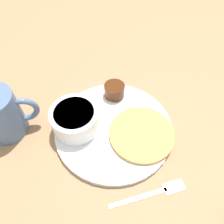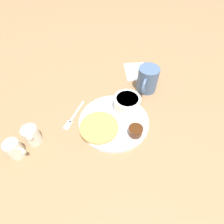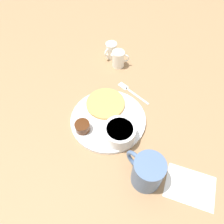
{
  "view_description": "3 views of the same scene",
  "coord_description": "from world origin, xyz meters",
  "px_view_note": "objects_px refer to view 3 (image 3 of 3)",
  "views": [
    {
      "loc": [
        0.16,
        0.19,
        0.39
      ],
      "look_at": [
        -0.01,
        -0.02,
        0.03
      ],
      "focal_mm": 35.0,
      "sensor_mm": 36.0,
      "label": 1
    },
    {
      "loc": [
        -0.37,
        0.02,
        0.5
      ],
      "look_at": [
        0.01,
        0.01,
        0.05
      ],
      "focal_mm": 28.0,
      "sensor_mm": 36.0,
      "label": 2
    },
    {
      "loc": [
        0.16,
        -0.37,
        0.6
      ],
      "look_at": [
        0.01,
        0.01,
        0.04
      ],
      "focal_mm": 35.0,
      "sensor_mm": 36.0,
      "label": 3
    }
  ],
  "objects_px": {
    "creamer_pitcher_far": "(111,50)",
    "plate": "(108,120)",
    "fork": "(130,91)",
    "bowl": "(120,132)",
    "creamer_pitcher_near": "(118,59)",
    "coffee_mug": "(147,172)"
  },
  "relations": [
    {
      "from": "plate",
      "to": "fork",
      "type": "distance_m",
      "value": 0.15
    },
    {
      "from": "plate",
      "to": "bowl",
      "type": "distance_m",
      "value": 0.08
    },
    {
      "from": "bowl",
      "to": "fork",
      "type": "xyz_separation_m",
      "value": [
        -0.03,
        0.2,
        -0.04
      ]
    },
    {
      "from": "creamer_pitcher_near",
      "to": "fork",
      "type": "relative_size",
      "value": 0.52
    },
    {
      "from": "creamer_pitcher_far",
      "to": "coffee_mug",
      "type": "bearing_deg",
      "value": -57.74
    },
    {
      "from": "coffee_mug",
      "to": "fork",
      "type": "xyz_separation_m",
      "value": [
        -0.14,
        0.29,
        -0.05
      ]
    },
    {
      "from": "plate",
      "to": "creamer_pitcher_far",
      "type": "bearing_deg",
      "value": 110.27
    },
    {
      "from": "coffee_mug",
      "to": "fork",
      "type": "relative_size",
      "value": 0.83
    },
    {
      "from": "plate",
      "to": "creamer_pitcher_far",
      "type": "height_order",
      "value": "creamer_pitcher_far"
    },
    {
      "from": "plate",
      "to": "coffee_mug",
      "type": "xyz_separation_m",
      "value": [
        0.17,
        -0.14,
        0.05
      ]
    },
    {
      "from": "bowl",
      "to": "coffee_mug",
      "type": "bearing_deg",
      "value": -39.6
    },
    {
      "from": "creamer_pitcher_far",
      "to": "plate",
      "type": "bearing_deg",
      "value": -69.73
    },
    {
      "from": "plate",
      "to": "creamer_pitcher_far",
      "type": "relative_size",
      "value": 3.65
    },
    {
      "from": "creamer_pitcher_near",
      "to": "creamer_pitcher_far",
      "type": "height_order",
      "value": "creamer_pitcher_near"
    },
    {
      "from": "creamer_pitcher_near",
      "to": "plate",
      "type": "bearing_deg",
      "value": -76.16
    },
    {
      "from": "coffee_mug",
      "to": "creamer_pitcher_far",
      "type": "xyz_separation_m",
      "value": [
        -0.28,
        0.44,
        -0.02
      ]
    },
    {
      "from": "bowl",
      "to": "creamer_pitcher_near",
      "type": "height_order",
      "value": "creamer_pitcher_near"
    },
    {
      "from": "plate",
      "to": "creamer_pitcher_far",
      "type": "distance_m",
      "value": 0.32
    },
    {
      "from": "plate",
      "to": "creamer_pitcher_near",
      "type": "distance_m",
      "value": 0.27
    },
    {
      "from": "bowl",
      "to": "creamer_pitcher_near",
      "type": "xyz_separation_m",
      "value": [
        -0.12,
        0.31,
        -0.0
      ]
    },
    {
      "from": "creamer_pitcher_near",
      "to": "fork",
      "type": "bearing_deg",
      "value": -51.74
    },
    {
      "from": "bowl",
      "to": "creamer_pitcher_far",
      "type": "xyz_separation_m",
      "value": [
        -0.17,
        0.35,
        -0.01
      ]
    }
  ]
}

